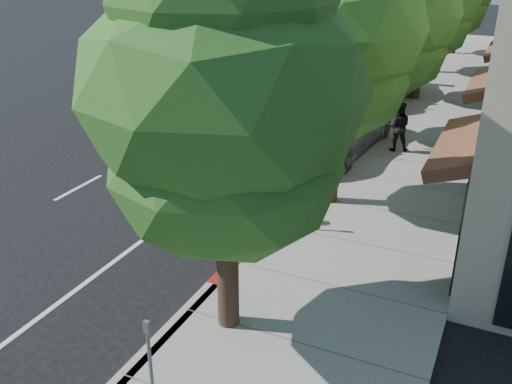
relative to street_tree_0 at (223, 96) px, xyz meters
The scene contains 14 objects.
ground 4.99m from the street_tree_0, 114.23° to the left, with size 120.00×120.00×0.00m, color black.
sidewalk 11.02m from the street_tree_0, 82.03° to the left, with size 4.60×56.00×0.15m, color gray.
curb 10.97m from the street_tree_0, 95.14° to the left, with size 0.30×56.00×0.15m, color #9E998E.
curb_red_segment 5.41m from the street_tree_0, 106.70° to the left, with size 0.32×4.00×0.15m, color maroon.
street_tree_0 is the anchor object (origin of this frame).
street_tree_1 6.00m from the street_tree_0, 90.00° to the left, with size 4.28×4.28×7.42m.
street_tree_2 12.00m from the street_tree_0, 90.00° to the left, with size 4.49×4.49×7.11m.
cyclist 5.61m from the street_tree_0, 111.74° to the left, with size 0.66×0.43×1.80m, color white.
bicycle 5.99m from the street_tree_0, 106.87° to the left, with size 0.67×1.92×1.01m, color navy.
silver_suv 10.73m from the street_tree_0, 97.97° to the left, with size 2.81×6.10×1.70m, color silver.
dark_sedan 12.55m from the street_tree_0, 99.75° to the left, with size 1.73×4.97×1.64m, color black.
white_pickup 17.95m from the street_tree_0, 94.57° to the left, with size 2.55×6.27×1.82m, color white.
dark_suv_far 28.05m from the street_tree_0, 94.38° to the left, with size 1.80×4.47×1.52m, color black.
pedestrian 11.38m from the street_tree_0, 85.99° to the left, with size 0.81×0.63×1.66m, color black.
Camera 1 is at (5.09, -9.74, 6.78)m, focal length 40.00 mm.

